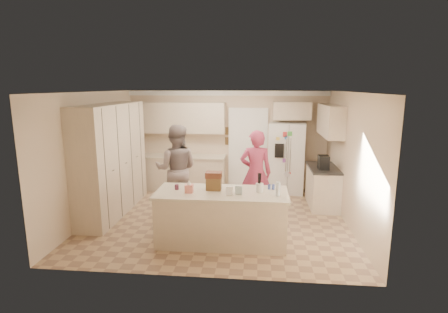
# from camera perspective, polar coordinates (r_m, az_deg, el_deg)

# --- Properties ---
(floor) EXTENTS (5.20, 4.60, 0.02)m
(floor) POSITION_cam_1_polar(r_m,az_deg,el_deg) (7.41, -1.05, -10.12)
(floor) COLOR tan
(floor) RESTS_ON ground
(ceiling) EXTENTS (5.20, 4.60, 0.02)m
(ceiling) POSITION_cam_1_polar(r_m,az_deg,el_deg) (6.89, -1.13, 10.59)
(ceiling) COLOR white
(ceiling) RESTS_ON wall_back
(wall_back) EXTENTS (5.20, 0.02, 2.60)m
(wall_back) POSITION_cam_1_polar(r_m,az_deg,el_deg) (9.30, 0.55, 2.70)
(wall_back) COLOR beige
(wall_back) RESTS_ON ground
(wall_front) EXTENTS (5.20, 0.02, 2.60)m
(wall_front) POSITION_cam_1_polar(r_m,az_deg,el_deg) (4.81, -4.25, -5.65)
(wall_front) COLOR beige
(wall_front) RESTS_ON ground
(wall_left) EXTENTS (0.02, 4.60, 2.60)m
(wall_left) POSITION_cam_1_polar(r_m,az_deg,el_deg) (7.77, -20.57, 0.23)
(wall_left) COLOR beige
(wall_left) RESTS_ON ground
(wall_right) EXTENTS (0.02, 4.60, 2.60)m
(wall_right) POSITION_cam_1_polar(r_m,az_deg,el_deg) (7.22, 19.96, -0.54)
(wall_right) COLOR beige
(wall_right) RESTS_ON ground
(crown_back) EXTENTS (5.20, 0.08, 0.12)m
(crown_back) POSITION_cam_1_polar(r_m,az_deg,el_deg) (9.14, 0.54, 10.29)
(crown_back) COLOR white
(crown_back) RESTS_ON wall_back
(pantry_bank) EXTENTS (0.60, 2.60, 2.35)m
(pantry_bank) POSITION_cam_1_polar(r_m,az_deg,el_deg) (7.85, -17.84, -0.42)
(pantry_bank) COLOR beige
(pantry_bank) RESTS_ON floor
(back_base_cab) EXTENTS (2.20, 0.60, 0.88)m
(back_base_cab) POSITION_cam_1_polar(r_m,az_deg,el_deg) (9.34, -6.69, -2.73)
(back_base_cab) COLOR beige
(back_base_cab) RESTS_ON floor
(back_countertop) EXTENTS (2.24, 0.63, 0.04)m
(back_countertop) POSITION_cam_1_polar(r_m,az_deg,el_deg) (9.23, -6.76, 0.03)
(back_countertop) COLOR beige
(back_countertop) RESTS_ON back_base_cab
(back_upper_cab) EXTENTS (2.20, 0.35, 0.80)m
(back_upper_cab) POSITION_cam_1_polar(r_m,az_deg,el_deg) (9.21, -6.73, 6.30)
(back_upper_cab) COLOR beige
(back_upper_cab) RESTS_ON wall_back
(doorway_opening) EXTENTS (0.90, 0.06, 2.10)m
(doorway_opening) POSITION_cam_1_polar(r_m,az_deg,el_deg) (9.28, 3.92, 1.09)
(doorway_opening) COLOR black
(doorway_opening) RESTS_ON floor
(doorway_casing) EXTENTS (1.02, 0.03, 2.22)m
(doorway_casing) POSITION_cam_1_polar(r_m,az_deg,el_deg) (9.24, 3.91, 1.05)
(doorway_casing) COLOR white
(doorway_casing) RESTS_ON floor
(wall_frame_upper) EXTENTS (0.15, 0.02, 0.20)m
(wall_frame_upper) POSITION_cam_1_polar(r_m,az_deg,el_deg) (9.22, 0.65, 4.19)
(wall_frame_upper) COLOR brown
(wall_frame_upper) RESTS_ON wall_back
(wall_frame_lower) EXTENTS (0.15, 0.02, 0.20)m
(wall_frame_lower) POSITION_cam_1_polar(r_m,az_deg,el_deg) (9.26, 0.65, 2.54)
(wall_frame_lower) COLOR brown
(wall_frame_lower) RESTS_ON wall_back
(refrigerator) EXTENTS (0.99, 0.82, 1.80)m
(refrigerator) POSITION_cam_1_polar(r_m,az_deg,el_deg) (9.12, 10.21, -0.21)
(refrigerator) COLOR white
(refrigerator) RESTS_ON floor
(fridge_seam) EXTENTS (0.02, 0.02, 1.78)m
(fridge_seam) POSITION_cam_1_polar(r_m,az_deg,el_deg) (8.77, 10.39, -0.68)
(fridge_seam) COLOR gray
(fridge_seam) RESTS_ON refrigerator
(fridge_dispenser) EXTENTS (0.22, 0.03, 0.35)m
(fridge_dispenser) POSITION_cam_1_polar(r_m,az_deg,el_deg) (8.70, 9.01, 0.95)
(fridge_dispenser) COLOR black
(fridge_dispenser) RESTS_ON refrigerator
(fridge_handle_l) EXTENTS (0.02, 0.02, 0.85)m
(fridge_handle_l) POSITION_cam_1_polar(r_m,az_deg,el_deg) (8.72, 10.10, 0.27)
(fridge_handle_l) COLOR silver
(fridge_handle_l) RESTS_ON refrigerator
(fridge_handle_r) EXTENTS (0.02, 0.02, 0.85)m
(fridge_handle_r) POSITION_cam_1_polar(r_m,az_deg,el_deg) (8.73, 10.76, 0.26)
(fridge_handle_r) COLOR silver
(fridge_handle_r) RESTS_ON refrigerator
(over_fridge_cab) EXTENTS (0.95, 0.35, 0.45)m
(over_fridge_cab) POSITION_cam_1_polar(r_m,az_deg,el_deg) (9.03, 11.03, 7.34)
(over_fridge_cab) COLOR beige
(over_fridge_cab) RESTS_ON wall_back
(right_base_cab) EXTENTS (0.60, 1.20, 0.88)m
(right_base_cab) POSITION_cam_1_polar(r_m,az_deg,el_deg) (8.30, 15.80, -4.89)
(right_base_cab) COLOR beige
(right_base_cab) RESTS_ON floor
(right_countertop) EXTENTS (0.63, 1.24, 0.04)m
(right_countertop) POSITION_cam_1_polar(r_m,az_deg,el_deg) (8.19, 15.90, -1.80)
(right_countertop) COLOR #2D2B28
(right_countertop) RESTS_ON right_base_cab
(right_upper_cab) EXTENTS (0.35, 1.50, 0.70)m
(right_upper_cab) POSITION_cam_1_polar(r_m,az_deg,el_deg) (8.24, 16.98, 5.64)
(right_upper_cab) COLOR beige
(right_upper_cab) RESTS_ON wall_right
(coffee_maker) EXTENTS (0.22, 0.28, 0.30)m
(coffee_maker) POSITION_cam_1_polar(r_m,az_deg,el_deg) (7.95, 15.94, -0.93)
(coffee_maker) COLOR black
(coffee_maker) RESTS_ON right_countertop
(island_base) EXTENTS (2.20, 0.90, 0.88)m
(island_base) POSITION_cam_1_polar(r_m,az_deg,el_deg) (6.21, -0.37, -10.04)
(island_base) COLOR beige
(island_base) RESTS_ON floor
(island_top) EXTENTS (2.28, 0.96, 0.05)m
(island_top) POSITION_cam_1_polar(r_m,az_deg,el_deg) (6.05, -0.38, -5.98)
(island_top) COLOR beige
(island_top) RESTS_ON island_base
(utensil_crock) EXTENTS (0.13, 0.13, 0.15)m
(utensil_crock) POSITION_cam_1_polar(r_m,az_deg,el_deg) (6.04, 5.84, -5.09)
(utensil_crock) COLOR white
(utensil_crock) RESTS_ON island_top
(tissue_box) EXTENTS (0.13, 0.13, 0.14)m
(tissue_box) POSITION_cam_1_polar(r_m,az_deg,el_deg) (6.01, -5.72, -5.22)
(tissue_box) COLOR #EE8478
(tissue_box) RESTS_ON island_top
(tissue_plume) EXTENTS (0.08, 0.08, 0.08)m
(tissue_plume) POSITION_cam_1_polar(r_m,az_deg,el_deg) (5.98, -5.75, -4.21)
(tissue_plume) COLOR white
(tissue_plume) RESTS_ON tissue_box
(dollhouse_body) EXTENTS (0.26, 0.18, 0.22)m
(dollhouse_body) POSITION_cam_1_polar(r_m,az_deg,el_deg) (6.13, -1.68, -4.46)
(dollhouse_body) COLOR brown
(dollhouse_body) RESTS_ON island_top
(dollhouse_roof) EXTENTS (0.28, 0.20, 0.10)m
(dollhouse_roof) POSITION_cam_1_polar(r_m,az_deg,el_deg) (6.08, -1.69, -3.01)
(dollhouse_roof) COLOR #592D1E
(dollhouse_roof) RESTS_ON dollhouse_body
(jam_jar) EXTENTS (0.07, 0.07, 0.09)m
(jam_jar) POSITION_cam_1_polar(r_m,az_deg,el_deg) (6.21, -7.72, -4.96)
(jam_jar) COLOR #59263F
(jam_jar) RESTS_ON island_top
(greeting_card_a) EXTENTS (0.12, 0.06, 0.16)m
(greeting_card_a) POSITION_cam_1_polar(r_m,az_deg,el_deg) (5.82, 0.89, -5.63)
(greeting_card_a) COLOR white
(greeting_card_a) RESTS_ON island_top
(greeting_card_b) EXTENTS (0.12, 0.05, 0.16)m
(greeting_card_b) POSITION_cam_1_polar(r_m,az_deg,el_deg) (5.86, 2.40, -5.52)
(greeting_card_b) COLOR silver
(greeting_card_b) RESTS_ON island_top
(water_bottle) EXTENTS (0.07, 0.07, 0.24)m
(water_bottle) POSITION_cam_1_polar(r_m,az_deg,el_deg) (5.85, 8.80, -5.27)
(water_bottle) COLOR silver
(water_bottle) RESTS_ON island_top
(shaker_salt) EXTENTS (0.05, 0.05, 0.09)m
(shaker_salt) POSITION_cam_1_polar(r_m,az_deg,el_deg) (6.22, 7.40, -4.93)
(shaker_salt) COLOR #435AAF
(shaker_salt) RESTS_ON island_top
(shaker_pepper) EXTENTS (0.05, 0.05, 0.09)m
(shaker_pepper) POSITION_cam_1_polar(r_m,az_deg,el_deg) (6.22, 8.04, -4.94)
(shaker_pepper) COLOR #435AAF
(shaker_pepper) RESTS_ON island_top
(teen_boy) EXTENTS (0.97, 0.77, 1.92)m
(teen_boy) POSITION_cam_1_polar(r_m,az_deg,el_deg) (7.57, -7.78, -2.07)
(teen_boy) COLOR gray
(teen_boy) RESTS_ON floor
(teen_girl) EXTENTS (0.69, 0.47, 1.83)m
(teen_girl) POSITION_cam_1_polar(r_m,az_deg,el_deg) (7.39, 5.20, -2.70)
(teen_girl) COLOR #B33C71
(teen_girl) RESTS_ON floor
(fridge_magnets) EXTENTS (0.76, 0.02, 1.44)m
(fridge_magnets) POSITION_cam_1_polar(r_m,az_deg,el_deg) (8.76, 10.39, -0.69)
(fridge_magnets) COLOR tan
(fridge_magnets) RESTS_ON refrigerator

